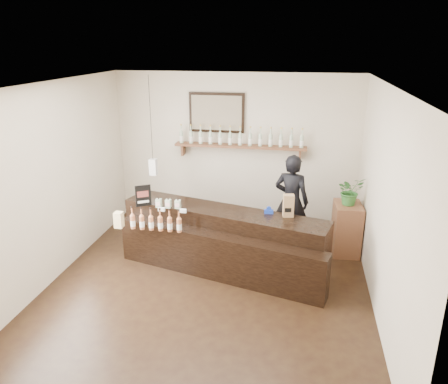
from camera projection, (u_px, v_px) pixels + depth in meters
name	position (u px, v px, depth m)	size (l,w,h in m)	color
ground	(208.00, 286.00, 6.24)	(5.00, 5.00, 0.00)	black
room_shell	(206.00, 171.00, 5.68)	(5.00, 5.00, 5.00)	beige
back_wall_decor	(227.00, 132.00, 7.89)	(2.66, 0.96, 1.69)	brown
counter	(221.00, 242.00, 6.62)	(3.26, 1.68, 1.05)	black
promo_sign	(143.00, 196.00, 6.68)	(0.21, 0.14, 0.33)	black
paper_bag	(288.00, 206.00, 6.28)	(0.17, 0.14, 0.33)	olive
tape_dispenser	(269.00, 211.00, 6.43)	(0.14, 0.06, 0.11)	#16349F
side_cabinet	(346.00, 228.00, 7.10)	(0.46, 0.60, 0.84)	brown
potted_plant	(350.00, 191.00, 6.89)	(0.41, 0.35, 0.45)	#2D6428
shopkeeper	(292.00, 195.00, 7.20)	(0.66, 0.43, 1.80)	black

